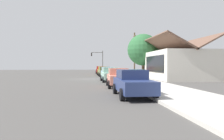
% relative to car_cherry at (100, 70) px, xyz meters
% --- Properties ---
extents(ground_plane, '(120.00, 120.00, 0.00)m').
position_rel_car_cherry_xyz_m(ground_plane, '(19.24, -2.80, -0.81)').
color(ground_plane, '#4C4947').
extents(sidewalk_curb, '(60.00, 4.20, 0.16)m').
position_rel_car_cherry_xyz_m(sidewalk_curb, '(19.24, 2.80, -0.73)').
color(sidewalk_curb, beige).
rests_on(sidewalk_curb, ground).
extents(car_cherry, '(4.53, 2.09, 1.59)m').
position_rel_car_cherry_xyz_m(car_cherry, '(0.00, 0.00, 0.00)').
color(car_cherry, red).
rests_on(car_cherry, ground).
extents(car_mustard, '(4.79, 2.25, 1.59)m').
position_rel_car_cherry_xyz_m(car_mustard, '(6.21, 0.08, 0.00)').
color(car_mustard, gold).
rests_on(car_mustard, ground).
extents(car_olive, '(4.35, 2.11, 1.59)m').
position_rel_car_cherry_xyz_m(car_olive, '(12.02, 0.05, 0.00)').
color(car_olive, olive).
rests_on(car_olive, ground).
extents(car_skyblue, '(4.58, 2.13, 1.59)m').
position_rel_car_cherry_xyz_m(car_skyblue, '(18.15, 0.05, 0.00)').
color(car_skyblue, '#8CB7E0').
rests_on(car_skyblue, ground).
extents(car_seafoam, '(4.48, 2.12, 1.59)m').
position_rel_car_cherry_xyz_m(car_seafoam, '(24.22, -0.18, 0.00)').
color(car_seafoam, '#9ED1BC').
rests_on(car_seafoam, ground).
extents(car_coral, '(4.43, 2.05, 1.59)m').
position_rel_car_cherry_xyz_m(car_coral, '(30.45, -0.11, -0.00)').
color(car_coral, '#EA8C75').
rests_on(car_coral, ground).
extents(car_navy, '(4.77, 2.01, 1.59)m').
position_rel_car_cherry_xyz_m(car_navy, '(36.36, -0.06, 0.00)').
color(car_navy, navy).
rests_on(car_navy, ground).
extents(storefront_building, '(9.94, 7.07, 5.60)m').
position_rel_car_cherry_xyz_m(storefront_building, '(21.24, 9.18, 1.17)').
color(storefront_building, silver).
rests_on(storefront_building, ground).
extents(shade_tree, '(4.99, 4.99, 6.76)m').
position_rel_car_cherry_xyz_m(shade_tree, '(14.54, 6.01, 3.44)').
color(shade_tree, brown).
rests_on(shade_tree, ground).
extents(traffic_light_main, '(0.37, 2.79, 5.20)m').
position_rel_car_cherry_xyz_m(traffic_light_main, '(-3.64, -0.26, 2.68)').
color(traffic_light_main, '#383833').
rests_on(traffic_light_main, ground).
extents(utility_pole_wooden, '(1.80, 0.24, 7.50)m').
position_rel_car_cherry_xyz_m(utility_pole_wooden, '(10.69, 5.40, 3.12)').
color(utility_pole_wooden, brown).
rests_on(utility_pole_wooden, ground).
extents(fire_hydrant_red, '(0.22, 0.22, 0.71)m').
position_rel_car_cherry_xyz_m(fire_hydrant_red, '(5.09, 1.40, -0.32)').
color(fire_hydrant_red, red).
rests_on(fire_hydrant_red, sidewalk_curb).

